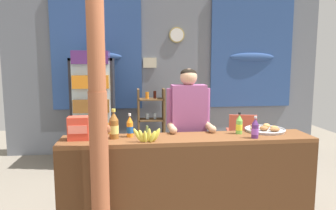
# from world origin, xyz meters

# --- Properties ---
(ground_plane) EXTENTS (8.22, 8.22, 0.00)m
(ground_plane) POSITION_xyz_m (0.00, 1.26, 0.00)
(ground_plane) COLOR gray
(back_wall_curtained) EXTENTS (5.75, 0.22, 2.88)m
(back_wall_curtained) POSITION_xyz_m (0.02, 3.21, 1.49)
(back_wall_curtained) COLOR slate
(back_wall_curtained) RESTS_ON ground
(stall_counter) EXTENTS (2.52, 0.44, 0.92)m
(stall_counter) POSITION_xyz_m (-0.11, 0.36, 0.55)
(stall_counter) COLOR brown
(stall_counter) RESTS_ON ground
(timber_post) EXTENTS (0.18, 0.16, 2.83)m
(timber_post) POSITION_xyz_m (-0.96, 0.12, 1.35)
(timber_post) COLOR #995133
(timber_post) RESTS_ON ground
(drink_fridge) EXTENTS (0.66, 0.72, 1.83)m
(drink_fridge) POSITION_xyz_m (-1.27, 2.58, 1.00)
(drink_fridge) COLOR #232328
(drink_fridge) RESTS_ON ground
(bottle_shelf_rack) EXTENTS (0.48, 0.28, 1.20)m
(bottle_shelf_rack) POSITION_xyz_m (-0.33, 2.84, 0.62)
(bottle_shelf_rack) COLOR brown
(bottle_shelf_rack) RESTS_ON ground
(plastic_lawn_chair) EXTENTS (0.53, 0.53, 0.86)m
(plastic_lawn_chair) POSITION_xyz_m (1.05, 2.12, 0.49)
(plastic_lawn_chair) COLOR #E5563D
(plastic_lawn_chair) RESTS_ON ground
(shopkeeper) EXTENTS (0.50, 0.42, 1.59)m
(shopkeeper) POSITION_xyz_m (-0.04, 0.87, 1.00)
(shopkeeper) COLOR #28282D
(shopkeeper) RESTS_ON ground
(soda_bottle_iced_tea) EXTENTS (0.09, 0.09, 0.29)m
(soda_bottle_iced_tea) POSITION_xyz_m (-0.85, 0.48, 1.04)
(soda_bottle_iced_tea) COLOR brown
(soda_bottle_iced_tea) RESTS_ON stall_counter
(soda_bottle_orange_soda) EXTENTS (0.07, 0.07, 0.24)m
(soda_bottle_orange_soda) POSITION_xyz_m (-0.69, 0.53, 1.02)
(soda_bottle_orange_soda) COLOR orange
(soda_bottle_orange_soda) RESTS_ON stall_counter
(soda_bottle_grape_soda) EXTENTS (0.07, 0.07, 0.22)m
(soda_bottle_grape_soda) POSITION_xyz_m (0.53, 0.33, 1.01)
(soda_bottle_grape_soda) COLOR #56286B
(soda_bottle_grape_soda) RESTS_ON stall_counter
(soda_bottle_lime_soda) EXTENTS (0.07, 0.07, 0.23)m
(soda_bottle_lime_soda) POSITION_xyz_m (0.44, 0.53, 1.01)
(soda_bottle_lime_soda) COLOR #75C64C
(soda_bottle_lime_soda) RESTS_ON stall_counter
(snack_box_crackers) EXTENTS (0.20, 0.14, 0.22)m
(snack_box_crackers) POSITION_xyz_m (-1.18, 0.47, 1.03)
(snack_box_crackers) COLOR #E5422D
(snack_box_crackers) RESTS_ON stall_counter
(pastry_tray) EXTENTS (0.43, 0.43, 0.07)m
(pastry_tray) POSITION_xyz_m (0.76, 0.62, 0.94)
(pastry_tray) COLOR #BCBCC1
(pastry_tray) RESTS_ON stall_counter
(banana_bunch) EXTENTS (0.28, 0.06, 0.16)m
(banana_bunch) POSITION_xyz_m (-0.53, 0.30, 0.98)
(banana_bunch) COLOR #DBCC42
(banana_bunch) RESTS_ON stall_counter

